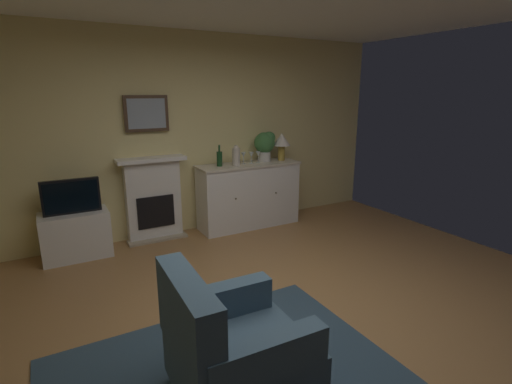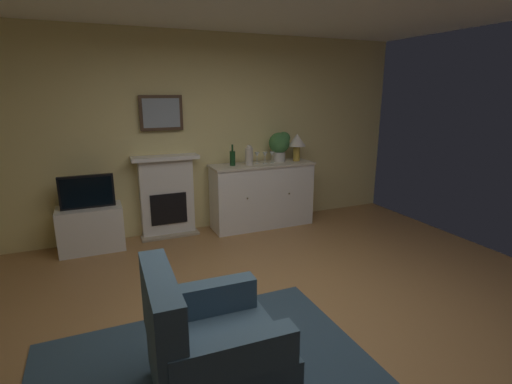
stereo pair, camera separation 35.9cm
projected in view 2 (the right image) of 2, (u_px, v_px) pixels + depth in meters
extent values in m
cube|color=#9E7042|center=(285.00, 330.00, 3.25)|extent=(6.23, 5.38, 0.10)
cube|color=#EAD68C|center=(198.00, 135.00, 5.27)|extent=(6.23, 0.06, 2.68)
cube|color=#2D4251|center=(210.00, 383.00, 2.58)|extent=(2.33, 1.85, 0.02)
cube|color=white|center=(167.00, 197.00, 5.18)|extent=(0.70, 0.18, 1.05)
cube|color=tan|center=(171.00, 235.00, 5.22)|extent=(0.77, 0.20, 0.03)
cube|color=black|center=(169.00, 209.00, 5.13)|extent=(0.48, 0.02, 0.42)
cube|color=white|center=(165.00, 158.00, 5.01)|extent=(0.87, 0.27, 0.05)
cube|color=#473323|center=(161.00, 113.00, 4.93)|extent=(0.55, 0.03, 0.45)
cube|color=#8C99A8|center=(161.00, 113.00, 4.92)|extent=(0.47, 0.01, 0.37)
cube|color=white|center=(262.00, 196.00, 5.54)|extent=(1.45, 0.45, 0.90)
cube|color=beige|center=(262.00, 165.00, 5.42)|extent=(1.48, 0.48, 0.03)
sphere|color=brown|center=(248.00, 198.00, 5.19)|extent=(0.02, 0.02, 0.02)
sphere|color=brown|center=(289.00, 194.00, 5.44)|extent=(0.02, 0.02, 0.02)
cylinder|color=#B79338|center=(297.00, 153.00, 5.60)|extent=(0.10, 0.10, 0.22)
cone|color=silver|center=(297.00, 140.00, 5.55)|extent=(0.26, 0.26, 0.18)
cylinder|color=#193F1E|center=(233.00, 158.00, 5.24)|extent=(0.08, 0.08, 0.20)
cylinder|color=#193F1E|center=(232.00, 148.00, 5.21)|extent=(0.03, 0.03, 0.09)
cylinder|color=silver|center=(257.00, 164.00, 5.40)|extent=(0.06, 0.06, 0.00)
cylinder|color=silver|center=(257.00, 160.00, 5.39)|extent=(0.01, 0.01, 0.09)
cone|color=silver|center=(257.00, 155.00, 5.37)|extent=(0.07, 0.07, 0.07)
cylinder|color=silver|center=(265.00, 163.00, 5.42)|extent=(0.06, 0.06, 0.00)
cylinder|color=silver|center=(265.00, 160.00, 5.41)|extent=(0.01, 0.01, 0.09)
cone|color=silver|center=(265.00, 154.00, 5.39)|extent=(0.07, 0.07, 0.07)
cylinder|color=silver|center=(272.00, 163.00, 5.46)|extent=(0.06, 0.06, 0.00)
cylinder|color=silver|center=(272.00, 159.00, 5.45)|extent=(0.01, 0.01, 0.09)
cone|color=silver|center=(272.00, 154.00, 5.43)|extent=(0.07, 0.07, 0.07)
cylinder|color=beige|center=(249.00, 157.00, 5.26)|extent=(0.11, 0.11, 0.24)
sphere|color=beige|center=(249.00, 148.00, 5.23)|extent=(0.08, 0.08, 0.08)
cube|color=white|center=(91.00, 229.00, 4.72)|extent=(0.75, 0.42, 0.55)
cube|color=black|center=(87.00, 192.00, 4.58)|extent=(0.62, 0.06, 0.40)
cube|color=black|center=(87.00, 192.00, 4.55)|extent=(0.57, 0.01, 0.35)
cylinder|color=beige|center=(279.00, 157.00, 5.56)|extent=(0.18, 0.18, 0.14)
sphere|color=#3D753D|center=(279.00, 143.00, 5.51)|extent=(0.30, 0.30, 0.30)
sphere|color=#3D753D|center=(284.00, 138.00, 5.49)|extent=(0.18, 0.18, 0.18)
cube|color=#3F596B|center=(219.00, 361.00, 2.42)|extent=(0.82, 0.78, 0.32)
cube|color=#3F596B|center=(162.00, 315.00, 2.20)|extent=(0.18, 0.76, 0.50)
cube|color=#3F596B|center=(234.00, 356.00, 2.07)|extent=(0.72, 0.16, 0.22)
cube|color=#3F596B|center=(205.00, 299.00, 2.64)|extent=(0.72, 0.16, 0.22)
cylinder|color=#473323|center=(251.00, 347.00, 2.88)|extent=(0.05, 0.05, 0.10)
cylinder|color=#473323|center=(159.00, 370.00, 2.64)|extent=(0.05, 0.05, 0.10)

